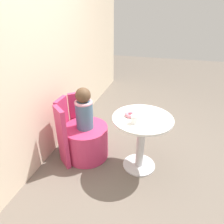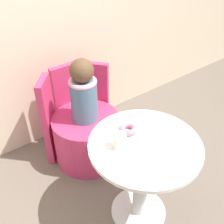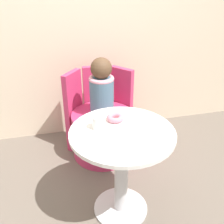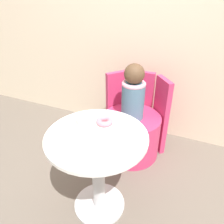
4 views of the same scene
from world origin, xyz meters
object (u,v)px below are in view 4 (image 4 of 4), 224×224
tub_chair (131,135)px  child_figure (133,93)px  donut (105,121)px  cup (83,120)px  round_table (98,159)px

tub_chair → child_figure: 0.45m
donut → cup: cup is taller
tub_chair → child_figure: size_ratio=1.08×
round_table → tub_chair: round_table is taller
round_table → tub_chair: size_ratio=1.23×
child_figure → round_table: bearing=-91.1°
tub_chair → cup: bearing=-103.5°
child_figure → tub_chair: bearing=180.0°
child_figure → donut: 0.54m
tub_chair → cup: (-0.15, -0.61, 0.50)m
tub_chair → cup: 0.80m
round_table → cup: size_ratio=7.77×
round_table → child_figure: bearing=88.9°
donut → cup: (-0.12, -0.07, 0.02)m
round_table → child_figure: size_ratio=1.32×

